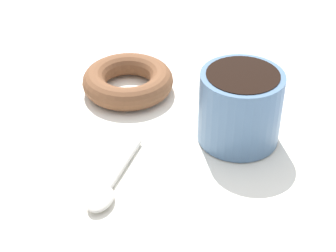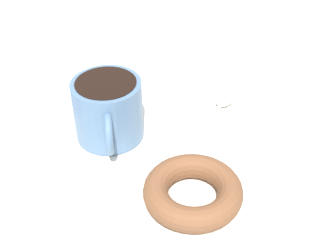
{
  "view_description": "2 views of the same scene",
  "coord_description": "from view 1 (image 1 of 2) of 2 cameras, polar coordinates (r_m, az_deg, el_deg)",
  "views": [
    {
      "loc": [
        -50.71,
        1.03,
        37.39
      ],
      "look_at": [
        -2.75,
        2.55,
        2.3
      ],
      "focal_mm": 60.0,
      "sensor_mm": 36.0,
      "label": 1
    },
    {
      "loc": [
        42.82,
        13.42,
        38.75
      ],
      "look_at": [
        -2.75,
        2.55,
        2.3
      ],
      "focal_mm": 50.0,
      "sensor_mm": 36.0,
      "label": 2
    }
  ],
  "objects": [
    {
      "name": "spoon",
      "position": [
        0.54,
        -6.23,
        -6.5
      ],
      "size": [
        11.46,
        4.95,
        0.9
      ],
      "color": "#B7B2A8",
      "rests_on": "napkin"
    },
    {
      "name": "donut",
      "position": [
        0.68,
        -4.09,
        4.61
      ],
      "size": [
        11.03,
        11.03,
        2.81
      ],
      "primitive_type": "torus",
      "color": "brown",
      "rests_on": "napkin"
    },
    {
      "name": "napkin",
      "position": [
        0.61,
        -0.0,
        -1.64
      ],
      "size": [
        35.66,
        35.66,
        0.3
      ],
      "primitive_type": "cube",
      "rotation": [
        0.0,
        0.0,
        0.08
      ],
      "color": "white",
      "rests_on": "ground_plane"
    },
    {
      "name": "coffee_cup",
      "position": [
        0.59,
        7.27,
        2.14
      ],
      "size": [
        11.52,
        8.73,
        8.0
      ],
      "color": "slate",
      "rests_on": "napkin"
    },
    {
      "name": "ground_plane",
      "position": [
        0.64,
        2.37,
        -0.98
      ],
      "size": [
        120.0,
        120.0,
        2.0
      ],
      "primitive_type": "cube",
      "color": "#B2BCC6"
    }
  ]
}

